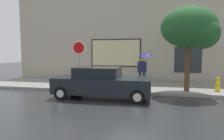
{
  "coord_description": "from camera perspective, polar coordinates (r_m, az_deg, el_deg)",
  "views": [
    {
      "loc": [
        0.91,
        -8.87,
        2.18
      ],
      "look_at": [
        -1.4,
        1.8,
        1.2
      ],
      "focal_mm": 30.62,
      "sensor_mm": 36.0,
      "label": 1
    }
  ],
  "objects": [
    {
      "name": "pedestrian_with_umbrella",
      "position": [
        11.31,
        9.76,
        2.97
      ],
      "size": [
        1.0,
        1.0,
        2.05
      ],
      "color": "black",
      "rests_on": "sidewalk"
    },
    {
      "name": "stop_sign",
      "position": [
        11.12,
        -9.84,
        4.42
      ],
      "size": [
        0.76,
        0.1,
        2.7
      ],
      "color": "gray",
      "rests_on": "sidewalk"
    },
    {
      "name": "ground_plane",
      "position": [
        9.17,
        6.24,
        -8.64
      ],
      "size": [
        60.0,
        60.0,
        0.0
      ],
      "primitive_type": "plane",
      "color": "#282B2D"
    },
    {
      "name": "building_facade",
      "position": [
        14.45,
        8.63,
        10.23
      ],
      "size": [
        20.0,
        0.67,
        7.0
      ],
      "color": "#B2A893",
      "rests_on": "ground"
    },
    {
      "name": "street_tree",
      "position": [
        10.81,
        22.66,
        11.28
      ],
      "size": [
        2.83,
        2.41,
        4.42
      ],
      "color": "#4C3823",
      "rests_on": "sidewalk"
    },
    {
      "name": "sidewalk",
      "position": [
        12.08,
        7.73,
        -4.95
      ],
      "size": [
        20.0,
        4.0,
        0.15
      ],
      "primitive_type": "cube",
      "color": "gray",
      "rests_on": "ground"
    },
    {
      "name": "parked_car",
      "position": [
        9.29,
        -3.1,
        -3.82
      ],
      "size": [
        4.6,
        1.94,
        1.49
      ],
      "color": "black",
      "rests_on": "ground"
    },
    {
      "name": "fire_hydrant",
      "position": [
        11.61,
        29.04,
        -3.8
      ],
      "size": [
        0.3,
        0.44,
        0.74
      ],
      "color": "yellow",
      "rests_on": "sidewalk"
    }
  ]
}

